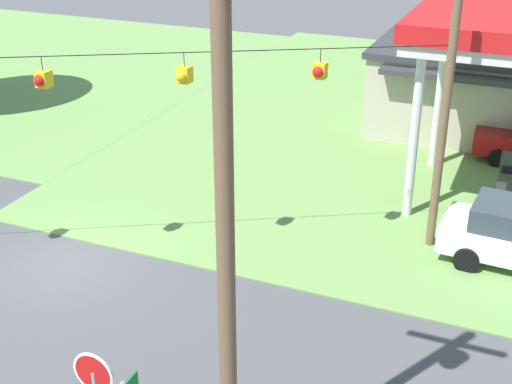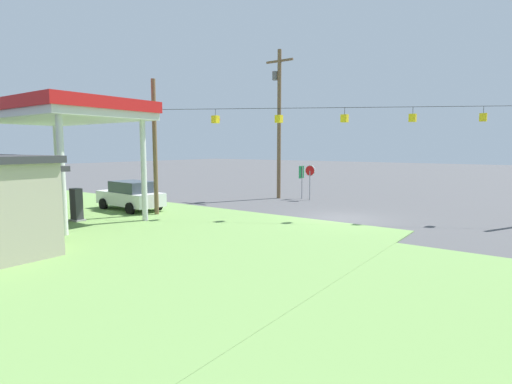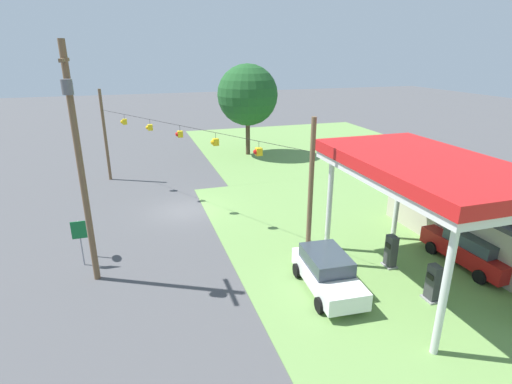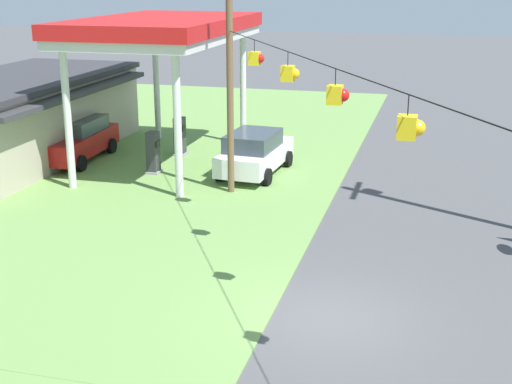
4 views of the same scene
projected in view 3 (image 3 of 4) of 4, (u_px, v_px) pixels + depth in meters
The scene contains 13 objects.
ground_plane at pixel (185, 211), 26.96m from camera, with size 160.00×160.00×0.00m, color #4C4C4F.
grass_verge_opposite_corner at pixel (305, 144), 45.85m from camera, with size 24.00×24.00×0.04m, color #6B934C.
gas_station_canopy at pixel (425, 171), 16.80m from camera, with size 9.75×5.62×5.98m.
gas_station_store at pixel (510, 224), 20.60m from camera, with size 13.21×6.40×3.47m.
fuel_pump_near at pixel (391, 252), 19.70m from camera, with size 0.71×0.56×1.69m.
fuel_pump_far at pixel (433, 284), 17.02m from camera, with size 0.71×0.56×1.69m.
car_at_pumps_front at pixel (327, 272), 17.77m from camera, with size 4.67×2.34×1.75m.
car_at_pumps_rear at pixel (472, 249), 19.82m from camera, with size 5.01×2.27×1.77m.
stop_sign_roadside at pixel (88, 225), 20.38m from camera, with size 0.80×0.08×2.50m.
route_sign at pixel (79, 234), 19.56m from camera, with size 0.10×0.70×2.40m.
utility_pole_main at pixel (79, 157), 16.94m from camera, with size 2.20×0.44×10.67m.
signal_span_gantry at pixel (181, 151), 25.57m from camera, with size 17.93×10.24×7.41m.
tree_west_verge at pixel (248, 95), 39.45m from camera, with size 6.00×6.00×9.06m.
Camera 3 is at (25.27, -2.91, 10.23)m, focal length 28.00 mm.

